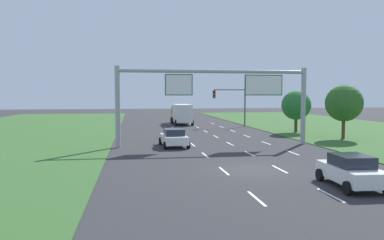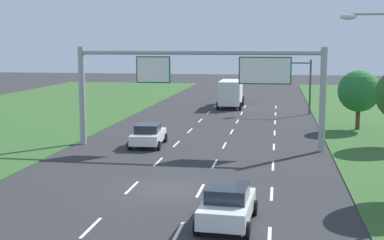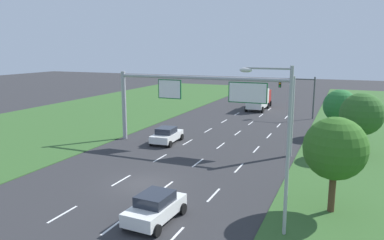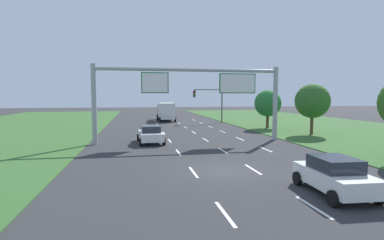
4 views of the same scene
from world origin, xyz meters
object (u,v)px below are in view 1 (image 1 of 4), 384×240
Objects in this scene: roadside_tree_mid at (344,103)px; car_lead_silver at (351,171)px; car_near_red at (174,138)px; box_truck at (181,113)px; traffic_light_mast at (232,100)px; sign_gantry at (218,91)px; roadside_tree_far at (296,105)px.

car_lead_silver is at bearing -119.86° from roadside_tree_mid.
box_truck reaches higher than car_near_red.
traffic_light_mast is 1.01× the size of roadside_tree_mid.
roadside_tree_mid reaches higher than car_lead_silver.
car_near_red is 0.78× the size of roadside_tree_mid.
box_truck is 0.46× the size of sign_gantry.
roadside_tree_far is at bearing 39.49° from sign_gantry.
sign_gantry reaches higher than traffic_light_mast.
car_lead_silver is 21.23m from roadside_tree_mid.
car_near_red is 1.07× the size of car_lead_silver.
roadside_tree_mid is at bearing -66.29° from traffic_light_mast.
box_truck reaches higher than car_lead_silver.
car_near_red is 18.57m from roadside_tree_far.
traffic_light_mast is at bearing 58.30° from car_near_red.
sign_gantry is (-3.20, 15.62, 4.07)m from car_lead_silver.
roadside_tree_far is at bearing -60.51° from traffic_light_mast.
roadside_tree_mid is (13.67, 2.62, -1.19)m from sign_gantry.
box_truck is at bearing 140.72° from traffic_light_mast.
traffic_light_mast reaches higher than box_truck.
box_truck is 8.75m from traffic_light_mast.
traffic_light_mast is at bearing 87.82° from car_lead_silver.
car_near_red is 0.86× the size of roadside_tree_far.
sign_gantry is (0.17, -24.57, 3.20)m from box_truck.
car_lead_silver is (7.14, -15.73, 0.02)m from car_near_red.
roadside_tree_mid reaches higher than roadside_tree_far.
roadside_tree_far is at bearing -51.67° from box_truck.
car_near_red is 0.55× the size of box_truck.
traffic_light_mast is at bearing 119.49° from roadside_tree_far.
box_truck is 24.77m from sign_gantry.
car_lead_silver is at bearing -85.63° from box_truck.
box_truck is at bearing 122.24° from roadside_tree_mid.
box_truck is at bearing 77.95° from car_near_red.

